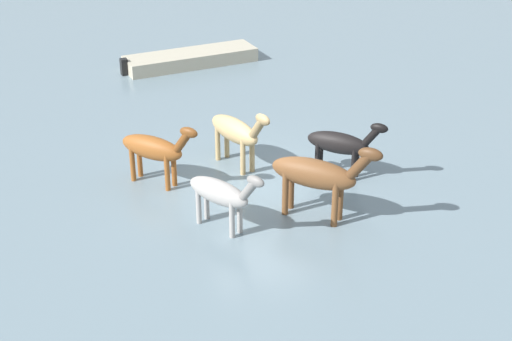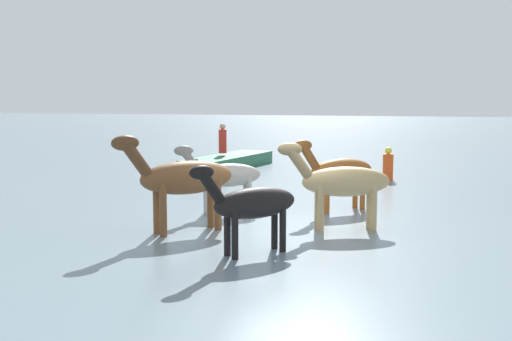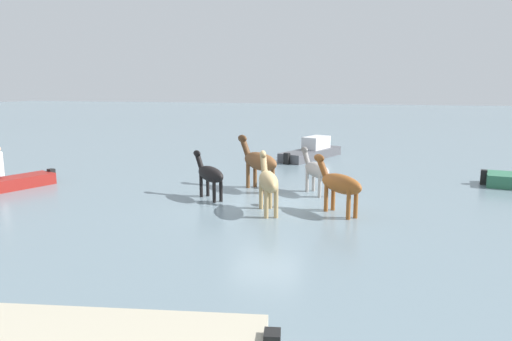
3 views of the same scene
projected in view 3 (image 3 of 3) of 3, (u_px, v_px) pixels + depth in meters
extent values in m
plane|color=slate|center=(267.00, 204.00, 16.28)|extent=(178.75, 178.75, 0.00)
ellipsoid|color=tan|center=(268.00, 181.00, 14.91)|extent=(1.27, 1.96, 0.64)
cylinder|color=tan|center=(261.00, 193.00, 15.54)|extent=(0.14, 0.14, 1.05)
cylinder|color=tan|center=(270.00, 193.00, 15.58)|extent=(0.14, 0.14, 1.05)
cylinder|color=tan|center=(266.00, 202.00, 14.43)|extent=(0.14, 0.14, 1.05)
cylinder|color=tan|center=(276.00, 201.00, 14.47)|extent=(0.14, 0.14, 1.05)
cylinder|color=olive|center=(264.00, 164.00, 15.81)|extent=(0.43, 0.62, 0.70)
ellipsoid|color=olive|center=(263.00, 154.00, 15.96)|extent=(0.41, 0.56, 0.28)
ellipsoid|color=brown|center=(260.00, 161.00, 18.17)|extent=(1.98, 1.83, 0.70)
cylinder|color=brown|center=(248.00, 174.00, 18.70)|extent=(0.15, 0.15, 1.15)
cylinder|color=brown|center=(255.00, 173.00, 18.88)|extent=(0.15, 0.15, 1.15)
cylinder|color=brown|center=(265.00, 179.00, 17.66)|extent=(0.15, 0.15, 1.15)
cylinder|color=brown|center=(273.00, 178.00, 17.84)|extent=(0.15, 0.15, 1.15)
cylinder|color=#50311A|center=(245.00, 147.00, 19.00)|extent=(0.64, 0.60, 0.77)
ellipsoid|color=#50311A|center=(242.00, 139.00, 19.12)|extent=(0.59, 0.56, 0.31)
ellipsoid|color=brown|center=(341.00, 184.00, 14.74)|extent=(1.69, 1.64, 0.61)
cylinder|color=brown|center=(326.00, 196.00, 15.23)|extent=(0.13, 0.13, 1.01)
cylinder|color=brown|center=(333.00, 195.00, 15.37)|extent=(0.13, 0.13, 1.01)
cylinder|color=brown|center=(349.00, 204.00, 14.30)|extent=(0.13, 0.13, 1.01)
cylinder|color=brown|center=(356.00, 202.00, 14.44)|extent=(0.13, 0.13, 1.01)
cylinder|color=brown|center=(322.00, 167.00, 15.49)|extent=(0.55, 0.54, 0.67)
ellipsoid|color=brown|center=(319.00, 158.00, 15.61)|extent=(0.51, 0.50, 0.27)
ellipsoid|color=#9E9993|center=(317.00, 170.00, 17.54)|extent=(1.42, 1.66, 0.57)
cylinder|color=#9E9993|center=(307.00, 180.00, 18.04)|extent=(0.13, 0.13, 0.94)
cylinder|color=#9E9993|center=(314.00, 179.00, 18.14)|extent=(0.13, 0.13, 0.94)
cylinder|color=#9E9993|center=(320.00, 185.00, 17.10)|extent=(0.13, 0.13, 0.94)
cylinder|color=#9E9993|center=(326.00, 184.00, 17.20)|extent=(0.13, 0.13, 0.94)
cylinder|color=slate|center=(306.00, 157.00, 18.30)|extent=(0.47, 0.53, 0.63)
ellipsoid|color=slate|center=(304.00, 150.00, 18.42)|extent=(0.44, 0.49, 0.25)
ellipsoid|color=black|center=(211.00, 174.00, 16.76)|extent=(1.60, 1.47, 0.57)
cylinder|color=black|center=(201.00, 185.00, 17.18)|extent=(0.12, 0.12, 0.93)
cylinder|color=black|center=(208.00, 184.00, 17.33)|extent=(0.12, 0.12, 0.93)
cylinder|color=black|center=(214.00, 190.00, 16.36)|extent=(0.12, 0.12, 0.93)
cylinder|color=black|center=(221.00, 189.00, 16.50)|extent=(0.12, 0.12, 0.93)
cylinder|color=black|center=(199.00, 161.00, 17.43)|extent=(0.52, 0.48, 0.62)
ellipsoid|color=black|center=(197.00, 154.00, 17.53)|extent=(0.48, 0.45, 0.25)
cube|color=maroon|center=(6.00, 186.00, 18.39)|extent=(2.18, 3.86, 0.61)
cube|color=black|center=(52.00, 176.00, 19.95)|extent=(0.34, 0.32, 0.66)
cube|color=black|center=(483.00, 178.00, 19.43)|extent=(0.27, 0.31, 0.71)
cube|color=#4C4C51|center=(311.00, 155.00, 26.36)|extent=(2.94, 4.96, 0.64)
cube|color=silver|center=(316.00, 143.00, 26.70)|extent=(1.49, 1.95, 0.70)
cube|color=black|center=(287.00, 160.00, 24.38)|extent=(0.35, 0.32, 0.69)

